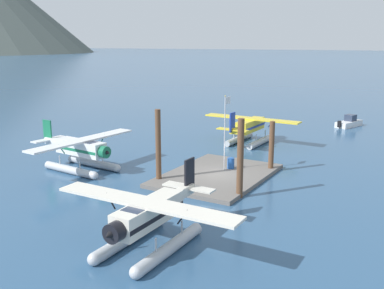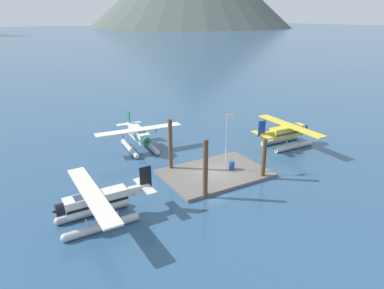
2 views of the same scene
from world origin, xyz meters
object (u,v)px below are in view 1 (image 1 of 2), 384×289
mooring_buoy (133,208)px  seaplane_yellow_stbd_fwd (250,129)px  fuel_drum (231,163)px  boat_white_open_se (349,123)px  seaplane_white_bow_left (81,152)px  seaplane_cream_port_aft (148,220)px  flagpole (226,124)px

mooring_buoy → seaplane_yellow_stbd_fwd: 22.05m
fuel_drum → boat_white_open_se: (25.89, -4.30, -0.25)m
seaplane_white_bow_left → fuel_drum: bearing=-61.9°
seaplane_cream_port_aft → boat_white_open_se: bearing=-2.8°
seaplane_cream_port_aft → seaplane_white_bow_left: bearing=56.1°
seaplane_cream_port_aft → seaplane_yellow_stbd_fwd: bearing=11.5°
seaplane_yellow_stbd_fwd → seaplane_cream_port_aft: same height
seaplane_cream_port_aft → fuel_drum: bearing=9.0°
seaplane_white_bow_left → flagpole: bearing=-63.2°
flagpole → fuel_drum: (0.48, -0.31, -3.33)m
seaplane_yellow_stbd_fwd → boat_white_open_se: size_ratio=2.21×
flagpole → seaplane_yellow_stbd_fwd: 11.62m
seaplane_white_bow_left → seaplane_yellow_stbd_fwd: same height
fuel_drum → seaplane_cream_port_aft: (-14.70, -2.33, 0.84)m
flagpole → seaplane_white_bow_left: 12.12m
flagpole → seaplane_white_bow_left: bearing=116.8°
boat_white_open_se → mooring_buoy: bearing=171.5°
fuel_drum → boat_white_open_se: bearing=-9.4°
flagpole → seaplane_cream_port_aft: (-14.22, -2.64, -2.49)m
mooring_buoy → seaplane_white_bow_left: seaplane_white_bow_left is taller
fuel_drum → seaplane_yellow_stbd_fwd: 10.99m
mooring_buoy → seaplane_yellow_stbd_fwd: bearing=4.1°
seaplane_yellow_stbd_fwd → flagpole: bearing=-167.2°
fuel_drum → boat_white_open_se: 26.25m
seaplane_yellow_stbd_fwd → seaplane_cream_port_aft: size_ratio=1.00×
mooring_buoy → seaplane_cream_port_aft: size_ratio=0.08×
flagpole → boat_white_open_se: flagpole is taller
flagpole → seaplane_cream_port_aft: flagpole is taller
fuel_drum → mooring_buoy: 11.45m
flagpole → mooring_buoy: (-10.90, 0.93, -3.64)m
mooring_buoy → seaplane_cream_port_aft: (-3.32, -3.57, 1.15)m
flagpole → mooring_buoy: 11.53m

